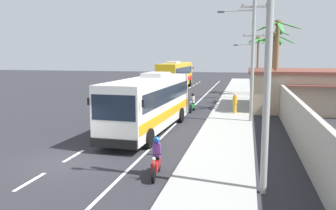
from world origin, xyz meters
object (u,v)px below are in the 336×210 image
(utility_pole_nearest, at_px, (265,56))
(utility_pole_far, at_px, (252,59))
(motorcycle_trailing, at_px, (192,104))
(palm_second, at_px, (277,50))
(pedestrian_near_kerb, at_px, (235,103))
(palm_nearest, at_px, (274,52))
(coach_bus_far_lane, at_px, (176,74))
(coach_bus_foreground, at_px, (150,101))
(palm_third, at_px, (277,51))
(utility_pole_mid, at_px, (252,47))
(palm_fourth, at_px, (258,51))
(motorcycle_beside_bus, at_px, (156,160))

(utility_pole_nearest, bearing_deg, utility_pole_far, 90.22)
(motorcycle_trailing, distance_m, palm_second, 15.15)
(motorcycle_trailing, relative_size, pedestrian_near_kerb, 1.24)
(palm_nearest, relative_size, palm_second, 0.90)
(coach_bus_far_lane, bearing_deg, coach_bus_foreground, -81.96)
(utility_pole_far, bearing_deg, motorcycle_trailing, -118.24)
(palm_third, bearing_deg, coach_bus_foreground, -130.82)
(coach_bus_far_lane, bearing_deg, palm_third, -55.96)
(coach_bus_foreground, xyz_separation_m, utility_pole_mid, (6.13, 4.17, 3.38))
(pedestrian_near_kerb, bearing_deg, motorcycle_trailing, -124.27)
(coach_bus_foreground, distance_m, motorcycle_trailing, 8.30)
(utility_pole_far, xyz_separation_m, palm_fourth, (0.70, 5.57, 0.90))
(utility_pole_nearest, relative_size, utility_pole_far, 1.11)
(coach_bus_far_lane, height_order, palm_nearest, palm_nearest)
(palm_second, distance_m, palm_third, 10.98)
(motorcycle_trailing, xyz_separation_m, pedestrian_near_kerb, (3.53, -0.84, 0.33))
(coach_bus_foreground, height_order, utility_pole_nearest, utility_pole_nearest)
(palm_nearest, relative_size, palm_fourth, 0.99)
(coach_bus_far_lane, bearing_deg, pedestrian_near_kerb, -66.18)
(pedestrian_near_kerb, distance_m, utility_pole_far, 10.56)
(palm_second, bearing_deg, pedestrian_near_kerb, -106.95)
(motorcycle_beside_bus, xyz_separation_m, palm_nearest, (5.75, 21.18, 4.31))
(coach_bus_foreground, distance_m, utility_pole_nearest, 11.31)
(coach_bus_foreground, height_order, palm_nearest, palm_nearest)
(coach_bus_foreground, distance_m, coach_bus_far_lane, 27.52)
(palm_nearest, bearing_deg, utility_pole_far, 115.13)
(utility_pole_nearest, relative_size, utility_pole_mid, 0.90)
(coach_bus_foreground, relative_size, motorcycle_beside_bus, 5.79)
(coach_bus_foreground, relative_size, palm_third, 1.49)
(coach_bus_far_lane, distance_m, utility_pole_far, 14.52)
(motorcycle_trailing, bearing_deg, palm_second, 58.54)
(palm_third, bearing_deg, palm_fourth, 94.88)
(motorcycle_beside_bus, xyz_separation_m, palm_third, (5.72, 17.43, 4.38))
(coach_bus_far_lane, bearing_deg, motorcycle_trailing, -74.53)
(palm_second, bearing_deg, utility_pole_nearest, -95.00)
(coach_bus_far_lane, relative_size, palm_fourth, 1.76)
(pedestrian_near_kerb, bearing_deg, palm_third, 103.92)
(motorcycle_trailing, bearing_deg, coach_bus_foreground, -100.23)
(pedestrian_near_kerb, relative_size, palm_second, 0.21)
(utility_pole_far, xyz_separation_m, palm_nearest, (1.86, -3.96, 0.66))
(utility_pole_nearest, bearing_deg, coach_bus_foreground, 126.09)
(coach_bus_foreground, bearing_deg, coach_bus_far_lane, 98.04)
(palm_third, bearing_deg, palm_second, 85.66)
(utility_pole_mid, relative_size, palm_third, 1.31)
(coach_bus_foreground, xyz_separation_m, utility_pole_far, (6.34, 17.17, 2.42))
(utility_pole_nearest, xyz_separation_m, palm_fourth, (0.60, 31.57, 0.44))
(motorcycle_trailing, bearing_deg, coach_bus_far_lane, 105.47)
(motorcycle_beside_bus, bearing_deg, palm_nearest, 74.82)
(utility_pole_nearest, distance_m, palm_third, 18.37)
(motorcycle_trailing, height_order, utility_pole_far, utility_pole_far)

